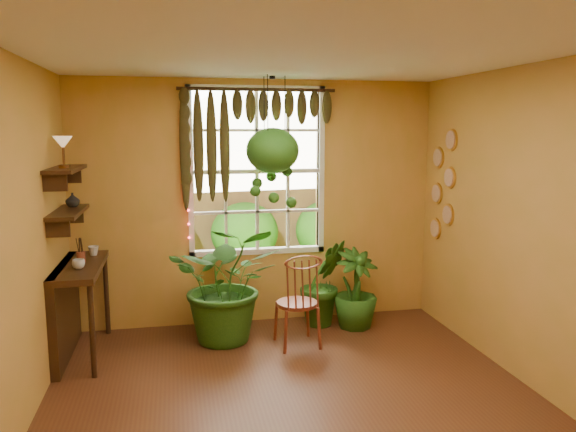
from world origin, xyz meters
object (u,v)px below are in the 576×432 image
at_px(counter_ledge, 70,300).
at_px(potted_plant_mid, 324,282).
at_px(hanging_basket, 273,156).
at_px(potted_plant_left, 228,283).
at_px(windsor_chair, 298,315).

height_order(counter_ledge, potted_plant_mid, potted_plant_mid).
xyz_separation_m(counter_ledge, potted_plant_mid, (2.60, 0.36, -0.07)).
bearing_deg(hanging_basket, potted_plant_left, -159.53).
distance_m(counter_ledge, potted_plant_mid, 2.63).
relative_size(windsor_chair, potted_plant_mid, 1.15).
distance_m(windsor_chair, potted_plant_mid, 0.72).
relative_size(potted_plant_left, hanging_basket, 0.90).
xyz_separation_m(windsor_chair, potted_plant_left, (-0.67, 0.29, 0.30)).
bearing_deg(windsor_chair, potted_plant_mid, 47.90).
height_order(counter_ledge, windsor_chair, windsor_chair).
xyz_separation_m(windsor_chair, hanging_basket, (-0.17, 0.47, 1.57)).
relative_size(counter_ledge, hanging_basket, 0.88).
height_order(potted_plant_mid, hanging_basket, hanging_basket).
xyz_separation_m(potted_plant_left, hanging_basket, (0.50, 0.19, 1.27)).
bearing_deg(potted_plant_left, hanging_basket, 20.47).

